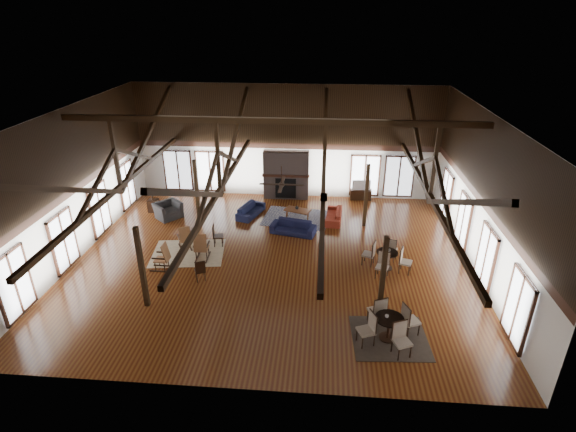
# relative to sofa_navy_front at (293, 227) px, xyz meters

# --- Properties ---
(floor) EXTENTS (16.00, 16.00, 0.00)m
(floor) POSITION_rel_sofa_navy_front_xyz_m (-0.68, -2.40, -0.30)
(floor) COLOR brown
(floor) RESTS_ON ground
(ceiling) EXTENTS (16.00, 14.00, 0.02)m
(ceiling) POSITION_rel_sofa_navy_front_xyz_m (-0.68, -2.40, 5.70)
(ceiling) COLOR black
(ceiling) RESTS_ON wall_back
(wall_back) EXTENTS (16.00, 0.02, 6.00)m
(wall_back) POSITION_rel_sofa_navy_front_xyz_m (-0.68, 4.60, 2.70)
(wall_back) COLOR white
(wall_back) RESTS_ON floor
(wall_front) EXTENTS (16.00, 0.02, 6.00)m
(wall_front) POSITION_rel_sofa_navy_front_xyz_m (-0.68, -9.40, 2.70)
(wall_front) COLOR white
(wall_front) RESTS_ON floor
(wall_left) EXTENTS (0.02, 14.00, 6.00)m
(wall_left) POSITION_rel_sofa_navy_front_xyz_m (-8.68, -2.40, 2.70)
(wall_left) COLOR white
(wall_left) RESTS_ON floor
(wall_right) EXTENTS (0.02, 14.00, 6.00)m
(wall_right) POSITION_rel_sofa_navy_front_xyz_m (7.32, -2.40, 2.70)
(wall_right) COLOR white
(wall_right) RESTS_ON floor
(roof_truss) EXTENTS (15.60, 14.07, 3.14)m
(roof_truss) POSITION_rel_sofa_navy_front_xyz_m (-0.68, -2.40, 3.73)
(roof_truss) COLOR #311E0D
(roof_truss) RESTS_ON wall_back
(post_grid) EXTENTS (8.16, 7.16, 3.05)m
(post_grid) POSITION_rel_sofa_navy_front_xyz_m (-0.68, -2.40, 1.23)
(post_grid) COLOR #311E0D
(post_grid) RESTS_ON floor
(fireplace) EXTENTS (2.50, 0.69, 2.60)m
(fireplace) POSITION_rel_sofa_navy_front_xyz_m (-0.68, 4.27, 0.99)
(fireplace) COLOR #66554E
(fireplace) RESTS_ON floor
(ceiling_fan) EXTENTS (1.60, 1.60, 0.75)m
(ceiling_fan) POSITION_rel_sofa_navy_front_xyz_m (-0.18, -3.40, 3.44)
(ceiling_fan) COLOR black
(ceiling_fan) RESTS_ON roof_truss
(sofa_navy_front) EXTENTS (2.17, 1.24, 0.60)m
(sofa_navy_front) POSITION_rel_sofa_navy_front_xyz_m (0.00, 0.00, 0.00)
(sofa_navy_front) COLOR #141739
(sofa_navy_front) RESTS_ON floor
(sofa_navy_left) EXTENTS (2.02, 1.30, 0.55)m
(sofa_navy_left) POSITION_rel_sofa_navy_front_xyz_m (-2.25, 1.81, -0.02)
(sofa_navy_left) COLOR #131736
(sofa_navy_left) RESTS_ON floor
(sofa_orange) EXTENTS (1.92, 0.88, 0.55)m
(sofa_orange) POSITION_rel_sofa_navy_front_xyz_m (1.87, 1.56, -0.02)
(sofa_orange) COLOR maroon
(sofa_orange) RESTS_ON floor
(coffee_table) EXTENTS (1.37, 1.01, 0.47)m
(coffee_table) POSITION_rel_sofa_navy_front_xyz_m (0.10, 1.63, 0.12)
(coffee_table) COLOR brown
(coffee_table) RESTS_ON floor
(vase) EXTENTS (0.22, 0.22, 0.19)m
(vase) POSITION_rel_sofa_navy_front_xyz_m (0.07, 1.69, 0.27)
(vase) COLOR #B2B2B2
(vase) RESTS_ON coffee_table
(armchair) EXTENTS (1.57, 1.58, 0.77)m
(armchair) POSITION_rel_sofa_navy_front_xyz_m (-6.27, 1.23, 0.09)
(armchair) COLOR #2C2C2E
(armchair) RESTS_ON floor
(side_table_lamp) EXTENTS (0.47, 0.47, 1.20)m
(side_table_lamp) POSITION_rel_sofa_navy_front_xyz_m (-7.25, 1.88, 0.16)
(side_table_lamp) COLOR black
(side_table_lamp) RESTS_ON floor
(rocking_chair_a) EXTENTS (0.79, 0.94, 1.08)m
(rocking_chair_a) POSITION_rel_sofa_navy_front_xyz_m (-4.51, -1.84, 0.21)
(rocking_chair_a) COLOR brown
(rocking_chair_a) RESTS_ON floor
(rocking_chair_b) EXTENTS (0.55, 0.95, 1.20)m
(rocking_chair_b) POSITION_rel_sofa_navy_front_xyz_m (-3.57, -2.65, 0.27)
(rocking_chair_b) COLOR brown
(rocking_chair_b) RESTS_ON floor
(rocking_chair_c) EXTENTS (0.90, 0.52, 1.15)m
(rocking_chair_c) POSITION_rel_sofa_navy_front_xyz_m (-4.85, -3.54, 0.24)
(rocking_chair_c) COLOR brown
(rocking_chair_c) RESTS_ON floor
(side_chair_a) EXTENTS (0.47, 0.47, 0.99)m
(side_chair_a) POSITION_rel_sofa_navy_front_xyz_m (-3.25, -1.42, 0.28)
(side_chair_a) COLOR black
(side_chair_a) RESTS_ON floor
(side_chair_b) EXTENTS (0.50, 0.50, 0.90)m
(side_chair_b) POSITION_rel_sofa_navy_front_xyz_m (-3.20, -4.24, 0.22)
(side_chair_b) COLOR black
(side_chair_b) RESTS_ON floor
(cafe_table_near) EXTENTS (2.10, 2.10, 1.09)m
(cafe_table_near) POSITION_rel_sofa_navy_front_xyz_m (3.48, -6.96, 0.25)
(cafe_table_near) COLOR black
(cafe_table_near) RESTS_ON floor
(cafe_table_far) EXTENTS (2.00, 2.00, 1.03)m
(cafe_table_far) POSITION_rel_sofa_navy_front_xyz_m (3.91, -2.73, 0.22)
(cafe_table_far) COLOR black
(cafe_table_far) RESTS_ON floor
(cup_near) EXTENTS (0.15, 0.15, 0.09)m
(cup_near) POSITION_rel_sofa_navy_front_xyz_m (3.40, -6.95, 0.53)
(cup_near) COLOR #B2B2B2
(cup_near) RESTS_ON cafe_table_near
(cup_far) EXTENTS (0.15, 0.15, 0.10)m
(cup_far) POSITION_rel_sofa_navy_front_xyz_m (3.98, -2.69, 0.49)
(cup_far) COLOR #B2B2B2
(cup_far) RESTS_ON cafe_table_far
(tv_console) EXTENTS (1.11, 0.42, 0.56)m
(tv_console) POSITION_rel_sofa_navy_front_xyz_m (3.36, 4.35, -0.02)
(tv_console) COLOR black
(tv_console) RESTS_ON floor
(television) EXTENTS (0.99, 0.24, 0.56)m
(television) POSITION_rel_sofa_navy_front_xyz_m (3.34, 4.35, 0.54)
(television) COLOR #B2B2B2
(television) RESTS_ON tv_console
(rug_tan) EXTENTS (3.23, 2.68, 0.01)m
(rug_tan) POSITION_rel_sofa_navy_front_xyz_m (-4.30, -2.20, -0.29)
(rug_tan) COLOR #C7B08A
(rug_tan) RESTS_ON floor
(rug_navy) EXTENTS (3.41, 2.73, 0.01)m
(rug_navy) POSITION_rel_sofa_navy_front_xyz_m (0.04, 1.66, -0.29)
(rug_navy) COLOR #1B214E
(rug_navy) RESTS_ON floor
(rug_dark) EXTENTS (2.47, 2.27, 0.01)m
(rug_dark) POSITION_rel_sofa_navy_front_xyz_m (3.55, -6.95, -0.29)
(rug_dark) COLOR black
(rug_dark) RESTS_ON floor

